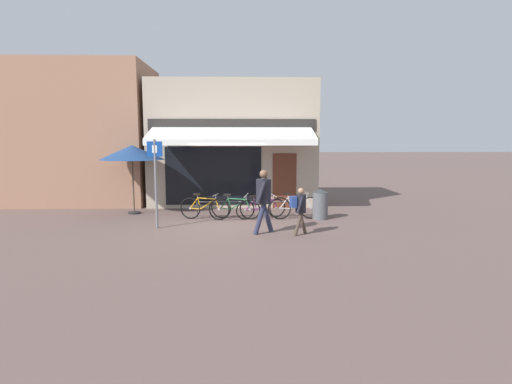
% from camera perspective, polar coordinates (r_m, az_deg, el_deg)
% --- Properties ---
extents(ground_plane, '(160.00, 160.00, 0.00)m').
position_cam_1_polar(ground_plane, '(12.74, -4.26, -4.34)').
color(ground_plane, brown).
extents(shop_front, '(6.60, 4.53, 4.92)m').
position_cam_1_polar(shop_front, '(16.63, -3.24, 6.92)').
color(shop_front, tan).
rests_on(shop_front, ground_plane).
extents(neighbour_building, '(7.09, 4.00, 5.66)m').
position_cam_1_polar(neighbour_building, '(18.72, -25.50, 7.41)').
color(neighbour_building, '#9E7056').
rests_on(neighbour_building, ground_plane).
extents(bike_rack_rail, '(3.58, 0.04, 0.57)m').
position_cam_1_polar(bike_rack_rail, '(13.33, -0.96, -1.73)').
color(bike_rack_rail, '#47494F').
rests_on(bike_rack_rail, ground_plane).
extents(bicycle_orange, '(1.67, 0.59, 0.86)m').
position_cam_1_polar(bicycle_orange, '(13.19, -7.38, -2.28)').
color(bicycle_orange, black).
rests_on(bicycle_orange, ground_plane).
extents(bicycle_green, '(1.68, 0.73, 0.87)m').
position_cam_1_polar(bicycle_green, '(13.19, -3.00, -2.28)').
color(bicycle_green, black).
rests_on(bicycle_green, ground_plane).
extents(bicycle_purple, '(1.70, 0.69, 0.80)m').
position_cam_1_polar(bicycle_purple, '(13.26, 0.72, -2.31)').
color(bicycle_purple, black).
rests_on(bicycle_purple, ground_plane).
extents(bicycle_silver, '(1.77, 0.52, 0.89)m').
position_cam_1_polar(bicycle_silver, '(13.28, 5.63, -2.16)').
color(bicycle_silver, black).
rests_on(bicycle_silver, ground_plane).
extents(pedestrian_adult, '(0.61, 0.73, 1.80)m').
position_cam_1_polar(pedestrian_adult, '(11.04, 1.09, -0.39)').
color(pedestrian_adult, '#282D47').
rests_on(pedestrian_adult, ground_plane).
extents(pedestrian_child, '(0.52, 0.52, 1.31)m').
position_cam_1_polar(pedestrian_child, '(10.95, 6.26, -1.97)').
color(pedestrian_child, '#47382D').
rests_on(pedestrian_child, ground_plane).
extents(litter_bin, '(0.51, 0.51, 0.99)m').
position_cam_1_polar(litter_bin, '(13.33, 9.18, -1.73)').
color(litter_bin, '#515459').
rests_on(litter_bin, ground_plane).
extents(parking_sign, '(0.44, 0.07, 2.61)m').
position_cam_1_polar(parking_sign, '(11.99, -14.16, 2.42)').
color(parking_sign, slate).
rests_on(parking_sign, ground_plane).
extents(cafe_parasol, '(2.24, 2.24, 2.42)m').
position_cam_1_polar(cafe_parasol, '(14.66, -17.30, 5.38)').
color(cafe_parasol, '#4C3D2D').
rests_on(cafe_parasol, ground_plane).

